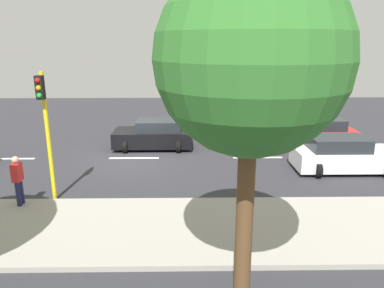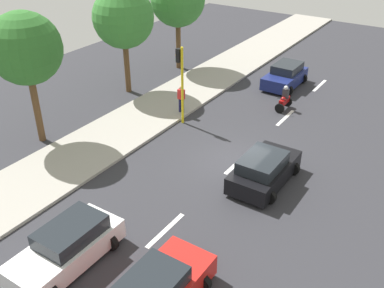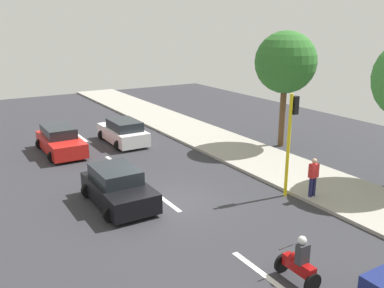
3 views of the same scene
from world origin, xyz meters
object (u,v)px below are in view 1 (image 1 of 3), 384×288
(street_tree_center, at_px, (251,61))
(traffic_light_corner, at_px, (45,120))
(car_black, at_px, (155,135))
(car_white, at_px, (343,155))
(car_red, at_px, (312,133))
(pedestrian_near_signal, at_px, (18,179))

(street_tree_center, bearing_deg, traffic_light_corner, -130.87)
(car_black, xyz_separation_m, car_white, (3.68, 8.43, -0.00))
(car_white, xyz_separation_m, traffic_light_corner, (2.96, -11.44, 2.22))
(car_white, height_order, street_tree_center, street_tree_center)
(car_red, height_order, traffic_light_corner, traffic_light_corner)
(pedestrian_near_signal, distance_m, traffic_light_corner, 2.15)
(car_black, relative_size, traffic_light_corner, 0.91)
(pedestrian_near_signal, bearing_deg, car_red, 121.13)
(car_red, xyz_separation_m, car_white, (3.88, -0.01, -0.00))
(pedestrian_near_signal, bearing_deg, traffic_light_corner, 124.39)
(car_black, relative_size, street_tree_center, 0.59)
(car_white, xyz_separation_m, pedestrian_near_signal, (3.55, -12.31, 0.35))
(car_black, height_order, pedestrian_near_signal, pedestrian_near_signal)
(car_red, height_order, street_tree_center, street_tree_center)
(pedestrian_near_signal, xyz_separation_m, street_tree_center, (4.48, 6.75, 3.99))
(car_red, relative_size, car_white, 1.05)
(car_black, xyz_separation_m, street_tree_center, (11.72, 2.87, 4.34))
(traffic_light_corner, bearing_deg, car_black, 155.68)
(car_black, xyz_separation_m, pedestrian_near_signal, (7.24, -3.87, 0.35))
(pedestrian_near_signal, height_order, street_tree_center, street_tree_center)
(car_white, relative_size, pedestrian_near_signal, 2.53)
(car_black, distance_m, pedestrian_near_signal, 8.22)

